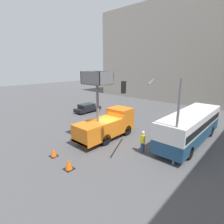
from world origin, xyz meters
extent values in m
plane|color=#4C4C4F|center=(0.00, 0.00, 0.00)|extent=(120.00, 120.00, 0.00)
cube|color=#BCB2A3|center=(0.00, 26.20, 9.80)|extent=(44.00, 10.00, 19.60)
cube|color=orange|center=(-0.30, 2.10, 1.66)|extent=(2.32, 1.98, 2.33)
cube|color=orange|center=(-0.30, -1.19, 1.30)|extent=(2.32, 4.61, 1.61)
cube|color=red|center=(-0.30, -3.44, 0.64)|extent=(2.27, 0.10, 0.24)
cylinder|color=black|center=(-1.31, 2.10, 0.55)|extent=(0.30, 1.10, 1.10)
cylinder|color=black|center=(0.71, 2.10, 0.55)|extent=(0.30, 1.10, 1.10)
cylinder|color=black|center=(-1.31, -1.19, 0.55)|extent=(0.30, 1.10, 1.10)
cylinder|color=black|center=(0.71, -1.19, 0.55)|extent=(0.30, 1.10, 1.10)
cylinder|color=slate|center=(-0.30, -1.19, 3.86)|extent=(0.24, 0.24, 3.50)
cube|color=brown|center=(-0.30, -1.19, 5.66)|extent=(2.51, 1.73, 0.10)
cube|color=slate|center=(-1.52, -1.19, 6.23)|extent=(0.08, 1.73, 1.05)
cube|color=slate|center=(0.91, -1.19, 6.23)|extent=(0.08, 1.73, 1.05)
cube|color=slate|center=(-0.30, -0.36, 6.23)|extent=(2.51, 0.08, 1.05)
cube|color=slate|center=(-0.30, -2.01, 6.23)|extent=(2.51, 0.08, 1.05)
cube|color=navy|center=(6.27, 4.70, 1.02)|extent=(2.60, 10.28, 1.14)
cube|color=silver|center=(6.27, 4.70, 2.29)|extent=(2.60, 10.28, 1.39)
cube|color=black|center=(6.27, 4.70, 2.08)|extent=(2.62, 9.87, 0.61)
cylinder|color=black|center=(5.13, 7.89, 0.53)|extent=(0.30, 1.07, 1.07)
cylinder|color=black|center=(7.42, 7.89, 0.53)|extent=(0.30, 1.07, 1.07)
cylinder|color=black|center=(5.13, 1.51, 0.53)|extent=(0.30, 1.07, 1.07)
cylinder|color=black|center=(7.42, 1.51, 0.53)|extent=(0.30, 1.07, 1.07)
cylinder|color=slate|center=(6.82, -0.14, 3.22)|extent=(0.18, 0.18, 6.45)
cylinder|color=slate|center=(5.03, -0.98, 6.15)|extent=(1.79, 3.63, 0.13)
cube|color=black|center=(3.25, -1.82, 5.70)|extent=(0.43, 0.43, 0.90)
sphere|color=red|center=(3.25, -1.82, 5.95)|extent=(0.20, 0.20, 0.20)
cylinder|color=navy|center=(-1.92, -2.67, 0.40)|extent=(0.32, 0.32, 0.80)
cylinder|color=yellow|center=(-1.92, -2.67, 1.12)|extent=(0.38, 0.38, 0.63)
sphere|color=tan|center=(-1.92, -2.67, 1.54)|extent=(0.22, 0.22, 0.22)
sphere|color=white|center=(-1.92, -2.67, 1.64)|extent=(0.23, 0.23, 0.23)
cylinder|color=navy|center=(4.03, -0.07, 0.44)|extent=(0.32, 0.32, 0.89)
cylinder|color=yellow|center=(4.03, -0.07, 1.24)|extent=(0.38, 0.38, 0.70)
sphere|color=tan|center=(4.03, -0.07, 1.71)|extent=(0.24, 0.24, 0.24)
sphere|color=white|center=(4.03, -0.07, 1.82)|extent=(0.25, 0.25, 0.25)
cube|color=black|center=(-0.99, -5.59, 0.01)|extent=(0.62, 0.62, 0.03)
cone|color=#F25B0F|center=(-0.99, -5.59, 0.35)|extent=(0.50, 0.50, 0.71)
cube|color=black|center=(1.52, -5.83, 0.01)|extent=(0.68, 0.68, 0.03)
cone|color=#F25B0F|center=(1.52, -5.83, 0.39)|extent=(0.54, 0.54, 0.77)
cube|color=black|center=(-9.90, 5.53, 0.51)|extent=(1.83, 4.29, 0.47)
cube|color=black|center=(-9.90, 5.31, 1.05)|extent=(1.61, 2.36, 0.61)
cylinder|color=black|center=(-10.69, 6.86, 0.32)|extent=(0.22, 0.64, 0.64)
cylinder|color=black|center=(-9.10, 6.86, 0.32)|extent=(0.22, 0.64, 0.64)
cylinder|color=black|center=(-10.69, 4.20, 0.32)|extent=(0.22, 0.64, 0.64)
cylinder|color=black|center=(-9.10, 4.20, 0.32)|extent=(0.22, 0.64, 0.64)
camera|label=1|loc=(11.31, -11.97, 7.25)|focal=28.00mm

